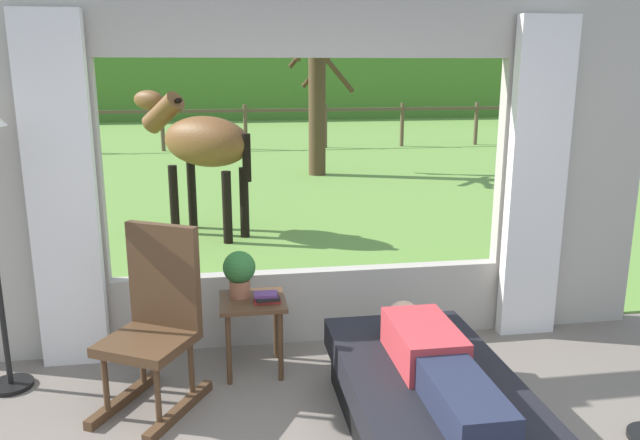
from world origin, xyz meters
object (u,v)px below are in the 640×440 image
(rocking_chair, at_px, (156,320))
(pasture_tree, at_px, (316,86))
(horse, at_px, (201,142))
(potted_plant, at_px, (239,271))
(book_stack, at_px, (267,297))
(side_table, at_px, (253,312))
(reclining_person, at_px, (435,360))
(recliner_sofa, at_px, (430,407))

(rocking_chair, relative_size, pasture_tree, 0.34)
(rocking_chair, bearing_deg, horse, 116.33)
(rocking_chair, relative_size, horse, 0.65)
(potted_plant, distance_m, horse, 3.64)
(book_stack, bearing_deg, horse, 97.54)
(rocking_chair, distance_m, pasture_tree, 8.49)
(side_table, bearing_deg, book_stack, -32.22)
(reclining_person, relative_size, side_table, 2.75)
(horse, bearing_deg, recliner_sofa, -123.69)
(book_stack, bearing_deg, rocking_chair, -158.97)
(reclining_person, bearing_deg, potted_plant, 131.17)
(reclining_person, distance_m, book_stack, 1.30)
(horse, bearing_deg, book_stack, -131.82)
(horse, bearing_deg, side_table, -133.12)
(horse, height_order, pasture_tree, pasture_tree)
(reclining_person, xyz_separation_m, book_stack, (-0.82, 1.01, 0.03))
(potted_plant, distance_m, book_stack, 0.26)
(rocking_chair, distance_m, potted_plant, 0.67)
(recliner_sofa, bearing_deg, horse, 105.47)
(book_stack, bearing_deg, pasture_tree, 78.96)
(side_table, xyz_separation_m, horse, (-0.40, 3.66, 0.73))
(horse, xyz_separation_m, pasture_tree, (2.02, 4.13, 0.53))
(recliner_sofa, distance_m, reclining_person, 0.31)
(reclining_person, relative_size, pasture_tree, 0.44)
(rocking_chair, xyz_separation_m, potted_plant, (0.52, 0.38, 0.16))
(rocking_chair, bearing_deg, recliner_sofa, 4.62)
(reclining_person, xyz_separation_m, potted_plant, (-0.99, 1.13, 0.18))
(recliner_sofa, distance_m, horse, 4.95)
(rocking_chair, distance_m, horse, 4.04)
(side_table, xyz_separation_m, book_stack, (0.09, -0.06, 0.12))
(rocking_chair, distance_m, side_table, 0.69)
(reclining_person, distance_m, rocking_chair, 1.68)
(recliner_sofa, relative_size, rocking_chair, 1.52)
(recliner_sofa, xyz_separation_m, side_table, (-0.91, 1.02, 0.21))
(recliner_sofa, xyz_separation_m, horse, (-1.31, 4.68, 0.94))
(recliner_sofa, height_order, side_table, side_table)
(potted_plant, bearing_deg, side_table, -36.87)
(horse, bearing_deg, reclining_person, -123.85)
(recliner_sofa, height_order, horse, horse)
(pasture_tree, bearing_deg, reclining_person, -94.59)
(side_table, distance_m, potted_plant, 0.29)
(side_table, relative_size, horse, 0.30)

